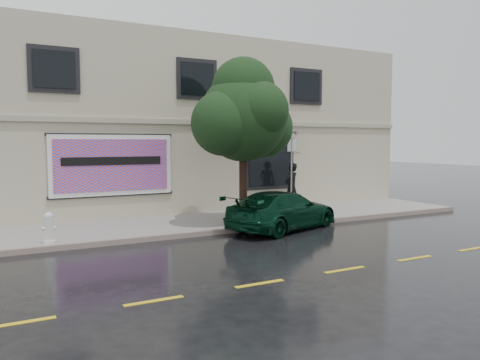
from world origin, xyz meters
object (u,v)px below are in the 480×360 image
car (283,210)px  pedestrian (291,186)px  fire_hydrant (49,228)px  street_tree (243,118)px

car → pedestrian: size_ratio=2.33×
car → pedestrian: 3.54m
car → fire_hydrant: car is taller
car → fire_hydrant: 7.05m
pedestrian → street_tree: bearing=6.3°
car → street_tree: (-0.93, 1.00, 3.00)m
street_tree → car: bearing=-47.2°
car → street_tree: 3.30m
pedestrian → fire_hydrant: 9.48m
car → pedestrian: pedestrian is taller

